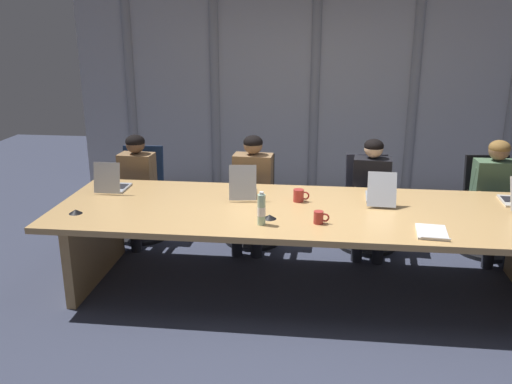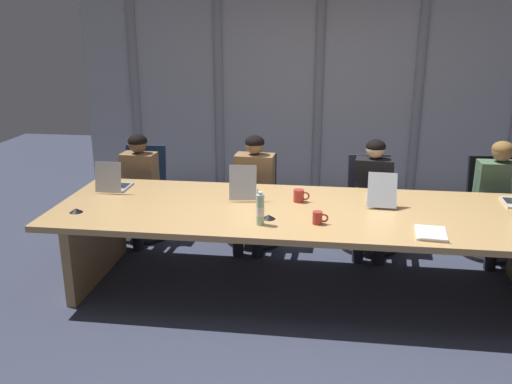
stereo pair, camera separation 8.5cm
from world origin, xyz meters
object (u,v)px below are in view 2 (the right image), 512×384
at_px(water_bottle_primary, 260,210).
at_px(spiral_notepad, 431,233).
at_px(conference_mic_left_side, 269,217).
at_px(person_left_end, 137,182).
at_px(person_center, 373,190).
at_px(coffee_mug_far, 318,218).
at_px(laptop_left_mid, 244,190).
at_px(person_left_mid, 253,185).
at_px(office_chair_right_mid, 491,218).
at_px(office_chair_left_mid, 255,209).
at_px(coffee_mug_near, 299,196).
at_px(laptop_left_end, 114,184).
at_px(office_chair_center, 369,214).
at_px(laptop_center, 381,195).
at_px(person_right_mid, 500,194).
at_px(conference_mic_middle, 76,210).
at_px(office_chair_left_end, 144,203).

bearing_deg(water_bottle_primary, spiral_notepad, -1.67).
height_order(conference_mic_left_side, spiral_notepad, conference_mic_left_side).
relative_size(person_left_end, water_bottle_primary, 4.27).
height_order(person_center, spiral_notepad, person_center).
bearing_deg(coffee_mug_far, person_left_end, 146.94).
distance_m(laptop_left_mid, person_center, 1.36).
xyz_separation_m(person_left_mid, person_center, (1.20, -0.00, -0.01)).
xyz_separation_m(laptop_left_mid, office_chair_right_mid, (2.39, 0.80, -0.45)).
height_order(office_chair_left_mid, coffee_mug_near, office_chair_left_mid).
relative_size(office_chair_left_mid, conference_mic_left_side, 8.21).
relative_size(office_chair_left_mid, coffee_mug_far, 7.32).
height_order(coffee_mug_near, spiral_notepad, coffee_mug_near).
relative_size(laptop_left_end, spiral_notepad, 1.08).
bearing_deg(office_chair_center, coffee_mug_near, -44.08).
bearing_deg(person_left_end, laptop_center, 79.27).
height_order(coffee_mug_near, conference_mic_left_side, coffee_mug_near).
xyz_separation_m(water_bottle_primary, spiral_notepad, (1.28, -0.04, -0.11)).
height_order(laptop_left_mid, person_left_mid, person_left_mid).
xyz_separation_m(laptop_left_mid, person_center, (1.19, 0.64, -0.15)).
distance_m(laptop_left_mid, water_bottle_primary, 0.73).
height_order(laptop_center, person_right_mid, person_right_mid).
bearing_deg(conference_mic_left_side, laptop_center, 31.55).
distance_m(office_chair_center, person_left_mid, 1.24).
distance_m(office_chair_right_mid, conference_mic_left_side, 2.53).
height_order(laptop_left_end, person_center, person_center).
bearing_deg(laptop_left_mid, conference_mic_middle, 108.81).
xyz_separation_m(laptop_left_end, coffee_mug_near, (1.74, -0.12, -0.00)).
height_order(coffee_mug_near, coffee_mug_far, coffee_mug_near).
height_order(laptop_left_mid, office_chair_left_mid, laptop_left_mid).
relative_size(office_chair_left_end, office_chair_center, 1.03).
xyz_separation_m(office_chair_left_mid, water_bottle_primary, (0.24, -1.48, 0.52)).
distance_m(person_left_mid, person_right_mid, 2.39).
relative_size(person_right_mid, coffee_mug_near, 8.21).
relative_size(laptop_left_mid, office_chair_right_mid, 0.44).
distance_m(laptop_left_end, water_bottle_primary, 1.64).
xyz_separation_m(person_left_mid, spiral_notepad, (1.52, -1.36, 0.09)).
bearing_deg(office_chair_center, conference_mic_middle, -66.91).
height_order(person_left_end, conference_mic_middle, person_left_end).
bearing_deg(laptop_center, office_chair_left_mid, 60.41).
bearing_deg(laptop_center, office_chair_center, 4.76).
xyz_separation_m(office_chair_left_mid, coffee_mug_far, (0.69, -1.41, 0.45)).
bearing_deg(office_chair_left_mid, person_left_mid, -2.58).
distance_m(laptop_center, office_chair_left_mid, 1.52).
distance_m(office_chair_left_end, coffee_mug_near, 1.99).
distance_m(office_chair_right_mid, person_right_mid, 0.35).
bearing_deg(person_left_mid, conference_mic_middle, -43.21).
bearing_deg(coffee_mug_far, person_right_mid, 36.27).
distance_m(laptop_left_mid, office_chair_right_mid, 2.56).
distance_m(laptop_left_end, laptop_left_mid, 1.23).
relative_size(person_center, conference_mic_left_side, 10.39).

